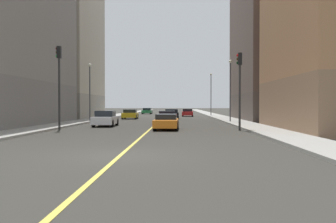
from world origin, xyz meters
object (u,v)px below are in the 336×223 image
car_green (147,111)px  street_lamp_left_far (211,90)px  street_lamp_right_near (90,85)px  building_left_mid (285,41)px  traffic_light_right_near (59,76)px  car_maroon (167,117)px  street_lamp_left_near (230,84)px  car_white (106,119)px  car_red (188,113)px  car_black (172,114)px  traffic_light_left_near (240,80)px  car_orange (166,122)px  car_yellow (130,114)px  building_right_midblock (55,48)px

car_green → street_lamp_left_far: bearing=-49.9°
street_lamp_right_near → car_green: street_lamp_right_near is taller
building_left_mid → traffic_light_right_near: building_left_mid is taller
building_left_mid → car_maroon: bearing=-147.4°
street_lamp_left_near → car_green: street_lamp_left_near is taller
car_white → car_green: (0.02, 44.01, -0.06)m
car_red → car_black: size_ratio=1.01×
street_lamp_left_near → car_red: (-3.95, 21.54, -3.53)m
car_red → car_maroon: 23.94m
street_lamp_left_near → traffic_light_right_near: bearing=-140.4°
traffic_light_left_near → car_orange: (-5.44, 0.83, -3.14)m
street_lamp_right_near → street_lamp_left_far: street_lamp_left_far is taller
street_lamp_left_near → car_maroon: (-6.68, -2.25, -3.52)m
traffic_light_left_near → car_green: traffic_light_left_near is taller
traffic_light_right_near → car_maroon: bearing=51.3°
car_white → car_green: 44.01m
traffic_light_right_near → street_lamp_left_near: (14.49, 11.99, 0.10)m
traffic_light_left_near → car_orange: 6.34m
car_orange → car_red: bearing=85.6°
street_lamp_right_near → car_maroon: bearing=-25.1°
street_lamp_left_near → car_yellow: street_lamp_left_near is taller
street_lamp_left_near → street_lamp_right_near: 15.59m
street_lamp_left_far → car_black: street_lamp_left_far is taller
street_lamp_left_near → car_orange: street_lamp_left_near is taller
building_right_midblock → street_lamp_right_near: (7.75, -11.41, -5.97)m
building_left_mid → street_lamp_right_near: building_left_mid is taller
car_white → car_maroon: (5.28, 4.80, -0.03)m
traffic_light_left_near → car_yellow: size_ratio=1.45×
street_lamp_left_far → street_lamp_right_near: bearing=-126.5°
building_left_mid → car_black: building_left_mid is taller
street_lamp_left_near → car_orange: (-6.46, -11.15, -3.55)m
traffic_light_right_near → car_red: bearing=72.5°
street_lamp_right_near → car_orange: size_ratio=1.40×
building_left_mid → street_lamp_left_near: bearing=-137.9°
building_left_mid → street_lamp_left_near: building_left_mid is taller
traffic_light_left_near → street_lamp_left_far: size_ratio=0.81×
building_right_midblock → street_lamp_left_far: (23.22, 9.49, -5.62)m
building_right_midblock → car_orange: 31.11m
car_red → car_yellow: size_ratio=1.06×
traffic_light_left_near → car_white: size_ratio=1.38×
car_white → car_yellow: size_ratio=1.05×
traffic_light_left_near → car_white: traffic_light_left_near is taller
traffic_light_right_near → car_red: size_ratio=1.50×
street_lamp_right_near → car_white: street_lamp_right_near is taller
building_right_midblock → traffic_light_right_near: bearing=-70.9°
traffic_light_right_near → street_lamp_left_far: (14.49, 34.75, 0.39)m
building_left_mid → car_maroon: (-14.43, -9.25, -9.21)m
street_lamp_left_near → street_lamp_left_far: (-0.00, 22.77, 0.29)m
street_lamp_right_near → car_red: size_ratio=1.52×
car_red → street_lamp_right_near: bearing=-120.4°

